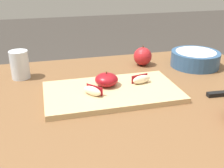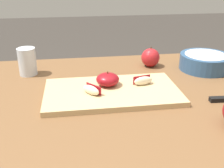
% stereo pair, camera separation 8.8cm
% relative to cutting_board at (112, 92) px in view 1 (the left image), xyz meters
% --- Properties ---
extents(dining_table, '(1.10, 0.82, 0.76)m').
position_rel_cutting_board_xyz_m(dining_table, '(0.07, -0.01, -0.13)').
color(dining_table, brown).
rests_on(dining_table, ground_plane).
extents(cutting_board, '(0.44, 0.25, 0.02)m').
position_rel_cutting_board_xyz_m(cutting_board, '(0.00, 0.00, 0.00)').
color(cutting_board, tan).
rests_on(cutting_board, dining_table).
extents(apple_half_skin_up, '(0.08, 0.08, 0.05)m').
position_rel_cutting_board_xyz_m(apple_half_skin_up, '(-0.01, 0.04, 0.03)').
color(apple_half_skin_up, maroon).
rests_on(apple_half_skin_up, cutting_board).
extents(apple_wedge_right, '(0.07, 0.04, 0.03)m').
position_rel_cutting_board_xyz_m(apple_wedge_right, '(0.11, 0.03, 0.02)').
color(apple_wedge_right, beige).
rests_on(apple_wedge_right, cutting_board).
extents(apple_wedge_middle, '(0.06, 0.06, 0.03)m').
position_rel_cutting_board_xyz_m(apple_wedge_middle, '(-0.07, -0.02, 0.02)').
color(apple_wedge_middle, beige).
rests_on(apple_wedge_middle, cutting_board).
extents(paring_knife, '(0.16, 0.03, 0.01)m').
position_rel_cutting_board_xyz_m(paring_knife, '(0.34, -0.10, -0.00)').
color(paring_knife, silver).
rests_on(paring_knife, dining_table).
extents(whole_apple_crimson, '(0.08, 0.08, 0.08)m').
position_rel_cutting_board_xyz_m(whole_apple_crimson, '(0.20, 0.25, 0.03)').
color(whole_apple_crimson, '#B21E23').
rests_on(whole_apple_crimson, dining_table).
extents(ceramic_fruit_bowl, '(0.20, 0.20, 0.06)m').
position_rel_cutting_board_xyz_m(ceramic_fruit_bowl, '(0.40, 0.18, 0.02)').
color(ceramic_fruit_bowl, '#2D517A').
rests_on(ceramic_fruit_bowl, dining_table).
extents(drinking_glass_water, '(0.07, 0.07, 0.10)m').
position_rel_cutting_board_xyz_m(drinking_glass_water, '(-0.29, 0.22, 0.04)').
color(drinking_glass_water, silver).
rests_on(drinking_glass_water, dining_table).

